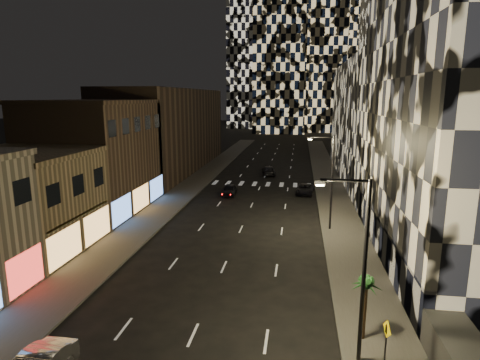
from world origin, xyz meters
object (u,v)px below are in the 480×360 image
(car_dark_midlane, at_px, (229,190))
(car_dark_oncoming, at_px, (269,170))
(streetlight_near, at_px, (360,259))
(palm_tree, at_px, (366,288))
(car_dark_rightlane, at_px, (305,189))
(ped_sign, at_px, (386,337))
(streetlight_far, at_px, (330,176))

(car_dark_midlane, height_order, car_dark_oncoming, car_dark_oncoming)
(streetlight_near, relative_size, palm_tree, 2.57)
(car_dark_midlane, height_order, car_dark_rightlane, car_dark_midlane)
(ped_sign, bearing_deg, car_dark_oncoming, 93.18)
(streetlight_near, distance_m, car_dark_midlane, 34.74)
(car_dark_midlane, distance_m, ped_sign, 35.63)
(streetlight_far, bearing_deg, car_dark_midlane, 133.89)
(car_dark_midlane, height_order, palm_tree, palm_tree)
(car_dark_oncoming, height_order, car_dark_rightlane, car_dark_oncoming)
(car_dark_oncoming, bearing_deg, ped_sign, 93.24)
(streetlight_near, height_order, car_dark_midlane, streetlight_near)
(car_dark_midlane, bearing_deg, streetlight_far, -47.64)
(streetlight_near, distance_m, ped_sign, 3.74)
(streetlight_near, relative_size, car_dark_oncoming, 1.78)
(palm_tree, bearing_deg, car_dark_oncoming, 100.64)
(streetlight_far, relative_size, palm_tree, 2.57)
(car_dark_rightlane, xyz_separation_m, palm_tree, (2.73, -32.81, 2.40))
(streetlight_far, xyz_separation_m, car_dark_oncoming, (-7.85, 27.39, -4.62))
(car_dark_midlane, xyz_separation_m, palm_tree, (12.56, -30.49, 2.32))
(streetlight_near, bearing_deg, ped_sign, -31.15)
(streetlight_far, distance_m, car_dark_oncoming, 28.87)
(car_dark_rightlane, bearing_deg, ped_sign, -79.53)
(car_dark_oncoming, distance_m, car_dark_rightlane, 14.01)
(streetlight_far, bearing_deg, ped_sign, -86.47)
(car_dark_rightlane, xyz_separation_m, ped_sign, (3.31, -35.43, 1.29))
(streetlight_far, distance_m, ped_sign, 21.09)
(streetlight_near, xyz_separation_m, car_dark_rightlane, (-2.02, 34.65, -4.71))
(streetlight_near, relative_size, ped_sign, 3.44)
(car_dark_rightlane, distance_m, palm_tree, 33.01)
(ped_sign, xyz_separation_m, palm_tree, (-0.58, 2.61, 1.12))
(car_dark_oncoming, height_order, palm_tree, palm_tree)
(ped_sign, distance_m, palm_tree, 2.90)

